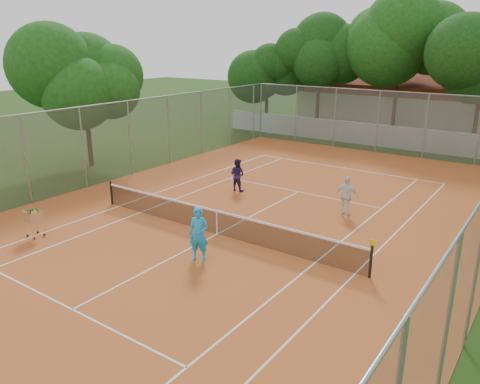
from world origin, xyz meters
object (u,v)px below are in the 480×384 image
Objects in this scene: player_near at (199,234)px; clubhouse at (403,99)px; tennis_net at (217,222)px; ball_hopper at (34,223)px; player_far_right at (347,196)px; player_far_left at (237,175)px.

clubhouse is at bearing 73.49° from player_near.
player_near reaches higher than tennis_net.
player_near is 6.56m from ball_hopper.
player_near is at bearing 67.44° from player_far_right.
tennis_net is 10.64× the size of ball_hopper.
player_far_right is (5.12, -24.24, -1.35)m from clubhouse.
player_far_right is at bearing 22.99° from ball_hopper.
tennis_net is 6.75m from ball_hopper.
tennis_net is at bearing 52.57° from player_far_right.
clubhouse is 9.82× the size of player_far_right.
player_far_right reaches higher than ball_hopper.
tennis_net is 0.72× the size of clubhouse.
clubhouse reaches higher than tennis_net.
tennis_net is at bearing 114.65° from player_far_left.
ball_hopper is at bearing 176.27° from player_near.
player_far_right is (3.12, 4.76, 0.34)m from tennis_net.
player_far_right is (2.27, 6.82, -0.09)m from player_near.
player_far_left is 5.67m from player_far_right.
player_far_left reaches higher than ball_hopper.
clubhouse is 14.68× the size of ball_hopper.
player_far_left is at bearing 94.32° from player_near.
tennis_net is 2.27m from player_near.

